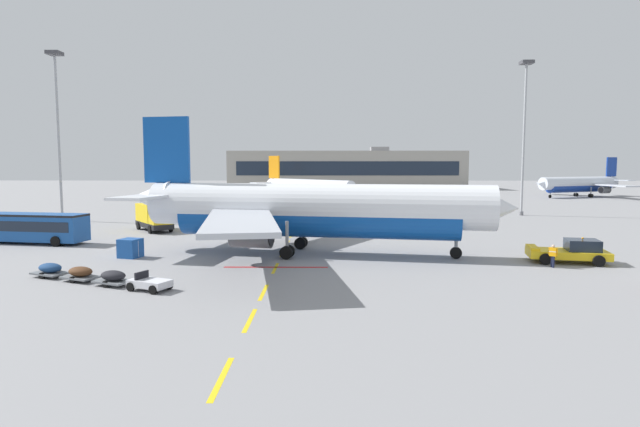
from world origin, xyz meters
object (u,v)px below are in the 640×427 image
(airliner_far_center, at_px, (307,188))
(baggage_train, at_px, (97,275))
(ground_power_truck, at_px, (420,213))
(ground_crew_worker, at_px, (553,254))
(apron_shuttle_bus, at_px, (28,226))
(fuel_service_truck, at_px, (153,217))
(uld_cargo_container, at_px, (130,248))
(pushback_tug, at_px, (571,251))
(apron_light_mast_near, at_px, (57,116))
(apron_light_mast_far, at_px, (525,120))
(airliner_foreground, at_px, (310,209))
(airliner_mid_left, at_px, (580,184))

(airliner_far_center, distance_m, baggage_train, 70.73)
(ground_power_truck, bearing_deg, ground_crew_worker, -79.24)
(apron_shuttle_bus, relative_size, fuel_service_truck, 1.74)
(airliner_far_center, bearing_deg, uld_cargo_container, -101.92)
(pushback_tug, distance_m, ground_crew_worker, 3.06)
(baggage_train, height_order, apron_light_mast_near, apron_light_mast_near)
(ground_power_truck, xyz_separation_m, apron_light_mast_far, (18.27, 13.76, 13.11))
(ground_crew_worker, relative_size, uld_cargo_container, 0.89)
(apron_shuttle_bus, bearing_deg, ground_crew_worker, -13.88)
(ground_power_truck, bearing_deg, pushback_tug, -73.48)
(pushback_tug, relative_size, baggage_train, 0.58)
(fuel_service_truck, xyz_separation_m, ground_crew_worker, (37.98, -21.71, -0.63))
(ground_power_truck, bearing_deg, apron_light_mast_far, 36.98)
(apron_light_mast_near, relative_size, apron_light_mast_far, 0.99)
(baggage_train, height_order, uld_cargo_container, uld_cargo_container)
(apron_shuttle_bus, height_order, apron_light_mast_far, apron_light_mast_far)
(airliner_foreground, distance_m, apron_light_mast_far, 48.68)
(airliner_foreground, relative_size, fuel_service_truck, 4.92)
(airliner_far_center, distance_m, apron_light_mast_near, 47.35)
(fuel_service_truck, distance_m, baggage_train, 27.89)
(airliner_mid_left, xyz_separation_m, ground_crew_worker, (-44.74, -86.69, -2.14))
(airliner_mid_left, bearing_deg, airliner_foreground, -128.14)
(pushback_tug, bearing_deg, airliner_far_center, 110.77)
(ground_power_truck, distance_m, apron_light_mast_near, 51.31)
(uld_cargo_container, bearing_deg, airliner_far_center, 78.08)
(fuel_service_truck, bearing_deg, baggage_train, -78.82)
(fuel_service_truck, relative_size, ground_power_truck, 1.06)
(airliner_far_center, relative_size, apron_light_mast_far, 1.02)
(uld_cargo_container, bearing_deg, ground_power_truck, 39.00)
(airliner_mid_left, height_order, uld_cargo_container, airliner_mid_left)
(ground_crew_worker, bearing_deg, apron_light_mast_far, 72.26)
(pushback_tug, xyz_separation_m, ground_power_truck, (-7.47, 25.20, 0.74))
(airliner_far_center, bearing_deg, ground_crew_worker, -71.67)
(airliner_mid_left, height_order, baggage_train, airliner_mid_left)
(uld_cargo_container, bearing_deg, apron_light_mast_far, 38.23)
(airliner_foreground, relative_size, pushback_tug, 5.39)
(airliner_mid_left, relative_size, fuel_service_truck, 3.80)
(apron_light_mast_far, bearing_deg, apron_shuttle_bus, -154.08)
(airliner_far_center, bearing_deg, baggage_train, -99.22)
(airliner_far_center, bearing_deg, airliner_mid_left, 18.87)
(fuel_service_truck, xyz_separation_m, baggage_train, (5.40, -27.34, -1.11))
(airliner_mid_left, bearing_deg, apron_light_mast_far, -124.68)
(apron_light_mast_far, bearing_deg, uld_cargo_container, -141.77)
(baggage_train, relative_size, uld_cargo_container, 5.64)
(airliner_foreground, xyz_separation_m, ground_crew_worker, (18.78, -5.80, -2.93))
(apron_light_mast_near, distance_m, apron_light_mast_far, 68.17)
(airliner_foreground, height_order, uld_cargo_container, airliner_foreground)
(airliner_mid_left, bearing_deg, pushback_tug, -116.62)
(fuel_service_truck, bearing_deg, ground_crew_worker, -29.75)
(pushback_tug, distance_m, ground_power_truck, 26.29)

